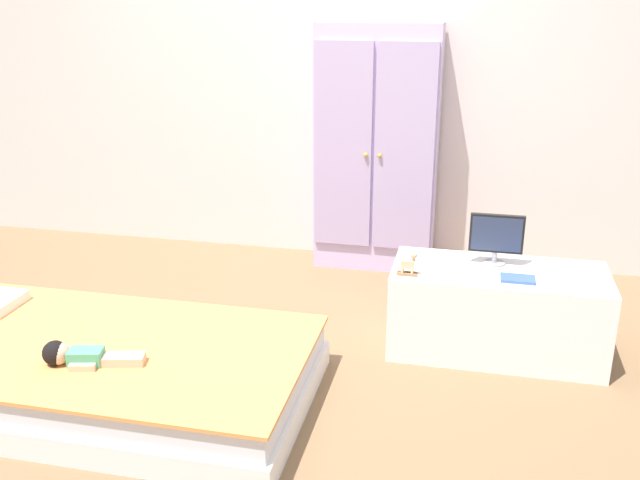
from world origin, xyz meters
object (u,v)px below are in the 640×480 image
object	(u,v)px
tv_stand	(497,311)
rocking_horse_toy	(409,264)
doll	(74,355)
bed	(98,369)
wardrobe	(376,150)
tv_monitor	(496,236)
book_blue	(518,279)

from	to	relation	value
tv_stand	rocking_horse_toy	bearing A→B (deg)	-160.01
doll	rocking_horse_toy	distance (m)	1.44
bed	tv_stand	size ratio (longest dim) A/B	1.83
doll	wardrobe	world-z (taller)	wardrobe
bed	doll	xyz separation A→B (m)	(0.01, -0.17, 0.16)
tv_monitor	book_blue	distance (m)	0.24
wardrobe	book_blue	distance (m)	1.37
doll	tv_monitor	size ratio (longest dim) A/B	1.60
wardrobe	tv_monitor	world-z (taller)	wardrobe
wardrobe	book_blue	world-z (taller)	wardrobe
book_blue	bed	bearing A→B (deg)	-158.85
bed	rocking_horse_toy	bearing A→B (deg)	26.53
doll	wardrobe	bearing A→B (deg)	64.95
doll	tv_monitor	bearing A→B (deg)	32.26
wardrobe	tv_stand	bearing A→B (deg)	-53.57
bed	rocking_horse_toy	xyz separation A→B (m)	(1.22, 0.61, 0.34)
bed	wardrobe	size ratio (longest dim) A/B	1.23
doll	tv_monitor	world-z (taller)	tv_monitor
bed	book_blue	size ratio (longest dim) A/B	11.88
bed	wardrobe	bearing A→B (deg)	62.56
bed	doll	distance (m)	0.23
doll	tv_monitor	distance (m)	1.88
tv_monitor	rocking_horse_toy	bearing A→B (deg)	-149.31
wardrobe	doll	bearing A→B (deg)	-115.05
tv_stand	book_blue	distance (m)	0.24
wardrobe	tv_stand	world-z (taller)	wardrobe
bed	doll	size ratio (longest dim) A/B	4.54
bed	rocking_horse_toy	size ratio (longest dim) A/B	15.70
doll	bed	bearing A→B (deg)	93.79
book_blue	wardrobe	bearing A→B (deg)	126.40
bed	tv_monitor	bearing A→B (deg)	27.53
doll	wardrobe	size ratio (longest dim) A/B	0.27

